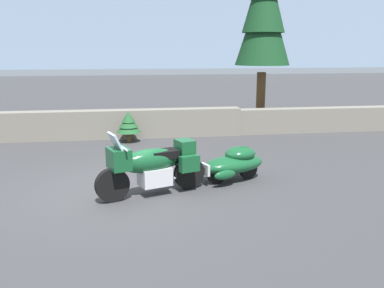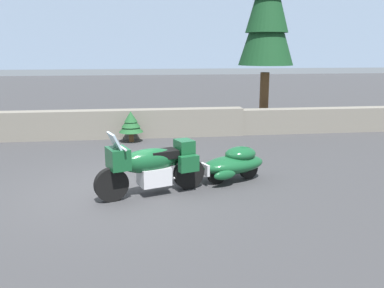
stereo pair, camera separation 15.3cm
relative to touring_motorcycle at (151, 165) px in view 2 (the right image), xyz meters
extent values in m
plane|color=#38383A|center=(-0.74, 0.36, -0.62)|extent=(80.00, 80.00, 0.00)
cube|color=slate|center=(-0.74, 5.68, -0.16)|extent=(8.00, 0.54, 0.93)
cube|color=slate|center=(7.26, 5.75, -0.20)|extent=(8.00, 0.53, 0.85)
cube|color=#7F93AD|center=(-0.74, 95.71, 7.38)|extent=(240.00, 80.00, 16.00)
cylinder|color=black|center=(-0.77, -0.27, -0.29)|extent=(0.67, 0.35, 0.66)
cylinder|color=black|center=(0.78, 0.28, -0.29)|extent=(0.67, 0.35, 0.66)
cube|color=silver|center=(0.05, 0.02, -0.24)|extent=(0.71, 0.62, 0.36)
ellipsoid|color=#144C28|center=(-0.04, -0.01, 0.09)|extent=(1.28, 0.82, 0.48)
cube|color=#144C28|center=(-0.63, -0.22, 0.21)|extent=(0.51, 0.61, 0.40)
cube|color=#9EB7C6|center=(-0.68, -0.24, 0.54)|extent=(0.32, 0.48, 0.34)
cube|color=black|center=(0.24, 0.09, 0.19)|extent=(0.65, 0.53, 0.16)
cube|color=#144C28|center=(0.69, 0.24, 0.29)|extent=(0.44, 0.48, 0.28)
cube|color=#144C28|center=(0.74, -0.05, 0.01)|extent=(0.43, 0.28, 0.32)
cube|color=#144C28|center=(0.54, 0.51, 0.01)|extent=(0.43, 0.28, 0.32)
cylinder|color=silver|center=(-0.58, -0.21, 0.44)|extent=(0.27, 0.67, 0.04)
cylinder|color=silver|center=(-0.72, -0.26, -0.04)|extent=(0.26, 0.15, 0.54)
cylinder|color=black|center=(1.43, 0.51, -0.40)|extent=(0.45, 0.24, 0.44)
cylinder|color=black|center=(2.20, 0.78, -0.40)|extent=(0.45, 0.24, 0.44)
ellipsoid|color=#144C28|center=(1.82, 0.64, -0.24)|extent=(1.64, 1.14, 0.40)
ellipsoid|color=#144C28|center=(1.99, 0.70, -0.02)|extent=(0.87, 0.77, 0.32)
cube|color=silver|center=(1.15, 0.41, -0.26)|extent=(0.16, 0.32, 0.24)
ellipsoid|color=#144C28|center=(1.53, 0.21, -0.34)|extent=(0.54, 0.31, 0.20)
ellipsoid|color=#144C28|center=(1.32, 0.81, -0.34)|extent=(0.54, 0.31, 0.20)
cylinder|color=silver|center=(0.78, 0.28, -0.35)|extent=(0.68, 0.28, 0.05)
cylinder|color=brown|center=(4.49, 7.15, 0.39)|extent=(0.34, 0.34, 2.02)
cone|color=#143D1E|center=(4.49, 7.15, 3.25)|extent=(2.00, 2.00, 3.19)
cylinder|color=brown|center=(-0.45, 5.00, -0.48)|extent=(0.15, 0.15, 0.28)
cone|color=#1E5128|center=(-0.45, 5.00, -0.09)|extent=(0.76, 0.76, 0.44)
cone|color=#1E5128|center=(-0.45, 5.00, 0.05)|extent=(0.59, 0.59, 0.39)
cone|color=#1E5128|center=(-0.45, 5.00, 0.18)|extent=(0.42, 0.42, 0.33)
camera|label=1|loc=(-0.39, -7.95, 2.22)|focal=38.96mm
camera|label=2|loc=(-0.24, -7.97, 2.22)|focal=38.96mm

